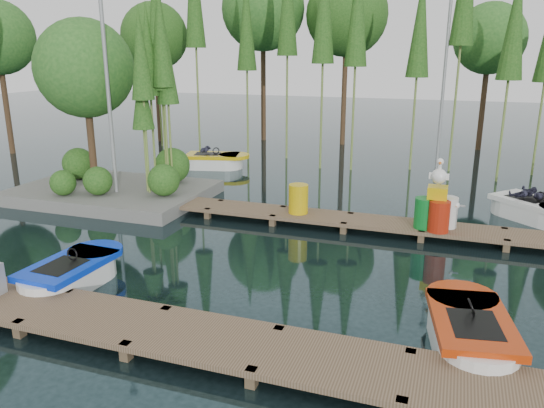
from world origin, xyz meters
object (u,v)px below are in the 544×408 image
(boat_red, at_px, (470,333))
(boat_yellow_far, at_px, (214,161))
(island, at_px, (103,101))
(boat_blue, at_px, (71,274))
(drum_cluster, at_px, (437,208))
(yellow_barrel, at_px, (298,199))

(boat_red, height_order, boat_yellow_far, boat_yellow_far)
(island, bearing_deg, boat_blue, -60.60)
(island, distance_m, boat_blue, 7.93)
(drum_cluster, bearing_deg, island, 174.96)
(island, height_order, boat_red, island)
(yellow_barrel, relative_size, drum_cluster, 0.45)
(drum_cluster, bearing_deg, yellow_barrel, 177.73)
(boat_yellow_far, bearing_deg, drum_cluster, -27.56)
(boat_red, height_order, yellow_barrel, yellow_barrel)
(island, xyz_separation_m, boat_yellow_far, (1.42, 5.16, -2.88))
(boat_red, bearing_deg, island, 141.45)
(island, bearing_deg, boat_red, -28.51)
(boat_blue, xyz_separation_m, boat_red, (7.85, 0.19, 0.01))
(island, relative_size, drum_cluster, 3.65)
(island, relative_size, yellow_barrel, 8.14)
(island, height_order, yellow_barrel, island)
(boat_blue, bearing_deg, boat_yellow_far, 102.95)
(boat_yellow_far, xyz_separation_m, drum_cluster, (9.24, -6.10, 0.54))
(island, distance_m, boat_yellow_far, 6.08)
(yellow_barrel, bearing_deg, boat_yellow_far, 132.60)
(island, xyz_separation_m, boat_blue, (3.61, -6.42, -2.93))
(boat_yellow_far, distance_m, yellow_barrel, 8.09)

